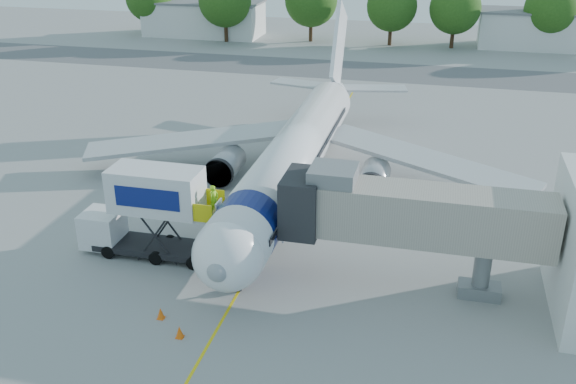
% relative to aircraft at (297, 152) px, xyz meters
% --- Properties ---
extents(ground, '(160.00, 160.00, 0.00)m').
position_rel_aircraft_xyz_m(ground, '(0.00, -4.12, -2.95)').
color(ground, '#9A9A97').
rests_on(ground, ground).
extents(guidance_line, '(0.15, 70.00, 0.01)m').
position_rel_aircraft_xyz_m(guidance_line, '(0.00, -4.12, -2.94)').
color(guidance_line, yellow).
rests_on(guidance_line, ground).
extents(taxiway_strip, '(120.00, 10.00, 0.01)m').
position_rel_aircraft_xyz_m(taxiway_strip, '(0.00, 37.88, -2.94)').
color(taxiway_strip, '#59595B').
rests_on(taxiway_strip, ground).
extents(aircraft, '(34.17, 37.73, 11.35)m').
position_rel_aircraft_xyz_m(aircraft, '(0.00, 0.00, 0.00)').
color(aircraft, white).
rests_on(aircraft, ground).
extents(jet_bridge, '(13.90, 3.20, 6.60)m').
position_rel_aircraft_xyz_m(jet_bridge, '(7.99, -11.12, 1.39)').
color(jet_bridge, '#A79D8E').
rests_on(jet_bridge, ground).
extents(catering_hiloader, '(8.56, 2.44, 5.50)m').
position_rel_aircraft_xyz_m(catering_hiloader, '(-6.27, -11.12, -0.19)').
color(catering_hiloader, black).
rests_on(catering_hiloader, ground).
extents(ground_tug, '(3.37, 2.10, 1.26)m').
position_rel_aircraft_xyz_m(ground_tug, '(-0.28, -20.84, -2.28)').
color(ground_tug, silver).
rests_on(ground_tug, ground).
extents(safety_cone_a, '(0.40, 0.40, 0.63)m').
position_rel_aircraft_xyz_m(safety_cone_a, '(-1.52, -18.24, -2.64)').
color(safety_cone_a, '#F55D0C').
rests_on(safety_cone_a, ground).
extents(safety_cone_b, '(0.39, 0.39, 0.62)m').
position_rel_aircraft_xyz_m(safety_cone_b, '(-3.04, -17.02, -2.65)').
color(safety_cone_b, '#F55D0C').
rests_on(safety_cone_b, ground).
extents(outbuilding_left, '(18.40, 8.40, 5.30)m').
position_rel_aircraft_xyz_m(outbuilding_left, '(-28.00, 55.88, -0.29)').
color(outbuilding_left, silver).
rests_on(outbuilding_left, ground).
extents(outbuilding_right, '(16.40, 7.40, 5.30)m').
position_rel_aircraft_xyz_m(outbuilding_right, '(22.00, 57.88, -0.29)').
color(outbuilding_right, silver).
rests_on(outbuilding_right, ground).
extents(tree_b, '(7.86, 7.86, 10.03)m').
position_rel_aircraft_xyz_m(tree_b, '(-22.93, 51.62, 3.14)').
color(tree_b, '#382314').
rests_on(tree_b, ground).
extents(tree_c, '(7.82, 7.82, 9.97)m').
position_rel_aircraft_xyz_m(tree_c, '(-10.56, 54.93, 3.11)').
color(tree_c, '#382314').
rests_on(tree_c, ground).
extents(tree_d, '(7.25, 7.25, 9.25)m').
position_rel_aircraft_xyz_m(tree_d, '(1.40, 54.85, 2.66)').
color(tree_d, '#382314').
rests_on(tree_d, ground).
extents(tree_e, '(7.21, 7.21, 9.20)m').
position_rel_aircraft_xyz_m(tree_e, '(10.31, 54.90, 2.63)').
color(tree_e, '#382314').
rests_on(tree_e, ground).
extents(tree_f, '(7.40, 7.40, 9.44)m').
position_rel_aircraft_xyz_m(tree_f, '(23.34, 56.54, 2.78)').
color(tree_f, '#382314').
rests_on(tree_f, ground).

